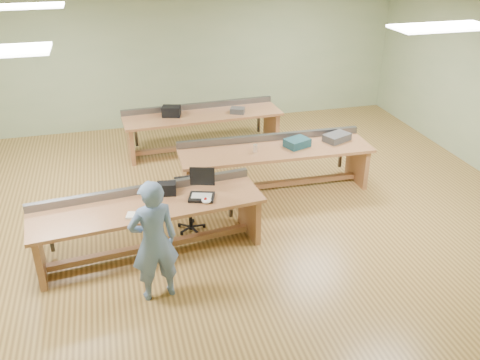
# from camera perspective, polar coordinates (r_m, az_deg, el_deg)

# --- Properties ---
(floor) EXTENTS (10.00, 10.00, 0.00)m
(floor) POSITION_cam_1_polar(r_m,az_deg,el_deg) (8.09, -2.92, -3.30)
(floor) COLOR #A37D3E
(floor) RESTS_ON ground
(ceiling) EXTENTS (10.00, 10.00, 0.00)m
(ceiling) POSITION_cam_1_polar(r_m,az_deg,el_deg) (7.06, -3.51, 18.19)
(ceiling) COLOR silver
(ceiling) RESTS_ON wall_back
(wall_back) EXTENTS (10.00, 0.04, 3.00)m
(wall_back) POSITION_cam_1_polar(r_m,az_deg,el_deg) (11.23, -7.53, 13.55)
(wall_back) COLOR #9BAA81
(wall_back) RESTS_ON floor
(wall_front) EXTENTS (10.00, 0.04, 3.00)m
(wall_front) POSITION_cam_1_polar(r_m,az_deg,el_deg) (4.08, 8.79, -12.61)
(wall_front) COLOR #9BAA81
(wall_front) RESTS_ON floor
(fluor_panels) EXTENTS (6.20, 3.50, 0.03)m
(fluor_panels) POSITION_cam_1_polar(r_m,az_deg,el_deg) (7.07, -3.50, 17.95)
(fluor_panels) COLOR white
(fluor_panels) RESTS_ON ceiling
(workbench_front) EXTENTS (3.13, 1.12, 0.86)m
(workbench_front) POSITION_cam_1_polar(r_m,az_deg,el_deg) (6.92, -10.19, -4.02)
(workbench_front) COLOR #9F6A43
(workbench_front) RESTS_ON floor
(workbench_mid) EXTENTS (3.20, 0.94, 0.86)m
(workbench_mid) POSITION_cam_1_polar(r_m,az_deg,el_deg) (8.48, 3.93, 2.46)
(workbench_mid) COLOR #9F6A43
(workbench_mid) RESTS_ON floor
(workbench_back) EXTENTS (3.09, 0.95, 0.86)m
(workbench_back) POSITION_cam_1_polar(r_m,az_deg,el_deg) (10.03, -4.21, 6.43)
(workbench_back) COLOR #9F6A43
(workbench_back) RESTS_ON floor
(person) EXTENTS (0.63, 0.46, 1.57)m
(person) POSITION_cam_1_polar(r_m,az_deg,el_deg) (5.99, -9.65, -6.81)
(person) COLOR slate
(person) RESTS_ON floor
(laptop_base) EXTENTS (0.41, 0.37, 0.04)m
(laptop_base) POSITION_cam_1_polar(r_m,az_deg,el_deg) (6.86, -4.33, -1.93)
(laptop_base) COLOR black
(laptop_base) RESTS_ON workbench_front
(laptop_screen) EXTENTS (0.33, 0.12, 0.27)m
(laptop_screen) POSITION_cam_1_polar(r_m,az_deg,el_deg) (6.86, -4.26, 0.42)
(laptop_screen) COLOR black
(laptop_screen) RESTS_ON laptop_base
(keyboard) EXTENTS (0.49, 0.27, 0.03)m
(keyboard) POSITION_cam_1_polar(r_m,az_deg,el_deg) (6.55, -10.61, -3.92)
(keyboard) COLOR silver
(keyboard) RESTS_ON workbench_front
(trackball_mouse) EXTENTS (0.13, 0.16, 0.07)m
(trackball_mouse) POSITION_cam_1_polar(r_m,az_deg,el_deg) (6.75, -3.80, -2.27)
(trackball_mouse) COLOR white
(trackball_mouse) RESTS_ON workbench_front
(camera_bag) EXTENTS (0.28, 0.20, 0.17)m
(camera_bag) POSITION_cam_1_polar(r_m,az_deg,el_deg) (6.98, -8.24, -0.97)
(camera_bag) COLOR black
(camera_bag) RESTS_ON workbench_front
(task_chair) EXTENTS (0.44, 0.44, 0.80)m
(task_chair) POSITION_cam_1_polar(r_m,az_deg,el_deg) (7.50, -5.66, -3.47)
(task_chair) COLOR black
(task_chair) RESTS_ON floor
(parts_bin_teal) EXTENTS (0.46, 0.40, 0.13)m
(parts_bin_teal) POSITION_cam_1_polar(r_m,az_deg,el_deg) (8.47, 6.43, 4.19)
(parts_bin_teal) COLOR #163C48
(parts_bin_teal) RESTS_ON workbench_mid
(parts_bin_grey) EXTENTS (0.51, 0.43, 0.12)m
(parts_bin_grey) POSITION_cam_1_polar(r_m,az_deg,el_deg) (8.80, 10.82, 4.73)
(parts_bin_grey) COLOR #3A3A3D
(parts_bin_grey) RESTS_ON workbench_mid
(mug) EXTENTS (0.17, 0.17, 0.10)m
(mug) POSITION_cam_1_polar(r_m,az_deg,el_deg) (8.34, 6.14, 3.74)
(mug) COLOR #3A3A3D
(mug) RESTS_ON workbench_mid
(drinks_can) EXTENTS (0.09, 0.09, 0.13)m
(drinks_can) POSITION_cam_1_polar(r_m,az_deg,el_deg) (8.21, 1.72, 3.59)
(drinks_can) COLOR silver
(drinks_can) RESTS_ON workbench_mid
(storage_box_back) EXTENTS (0.39, 0.33, 0.19)m
(storage_box_back) POSITION_cam_1_polar(r_m,az_deg,el_deg) (9.86, -7.72, 7.66)
(storage_box_back) COLOR black
(storage_box_back) RESTS_ON workbench_back
(tray_back) EXTENTS (0.33, 0.29, 0.11)m
(tray_back) POSITION_cam_1_polar(r_m,az_deg,el_deg) (9.95, -0.27, 7.81)
(tray_back) COLOR #3A3A3D
(tray_back) RESTS_ON workbench_back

